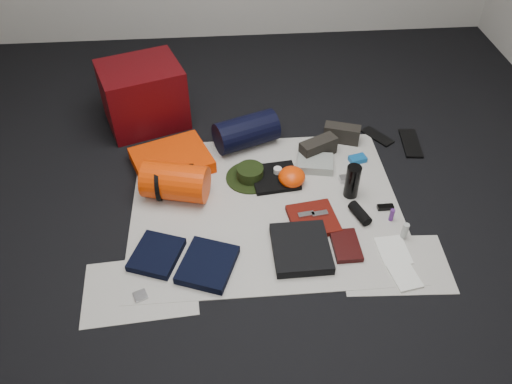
{
  "coord_description": "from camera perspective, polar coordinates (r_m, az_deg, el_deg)",
  "views": [
    {
      "loc": [
        -0.23,
        -2.11,
        2.13
      ],
      "look_at": [
        -0.06,
        0.02,
        0.1
      ],
      "focal_mm": 35.0,
      "sensor_mm": 36.0,
      "label": 1
    }
  ],
  "objects": [
    {
      "name": "boonie_brim",
      "position": [
        3.18,
        -0.67,
        1.69
      ],
      "size": [
        0.31,
        0.31,
        0.01
      ],
      "primitive_type": "cylinder",
      "rotation": [
        0.0,
        0.0,
        0.01
      ],
      "color": "black",
      "rests_on": "newspaper_mat"
    },
    {
      "name": "orange_stuff_sack",
      "position": [
        3.12,
        4.11,
        1.75
      ],
      "size": [
        0.2,
        0.2,
        0.11
      ],
      "primitive_type": "ellipsoid",
      "rotation": [
        0.0,
        0.0,
        -0.23
      ],
      "color": "#E33703",
      "rests_on": "newspaper_mat"
    },
    {
      "name": "red_shirt",
      "position": [
        2.92,
        6.55,
        -3.14
      ],
      "size": [
        0.3,
        0.3,
        0.04
      ],
      "primitive_type": "cube",
      "rotation": [
        0.0,
        0.0,
        0.14
      ],
      "color": "#560F09",
      "rests_on": "newspaper_mat"
    },
    {
      "name": "newspaper_sheet_front_left",
      "position": [
        2.68,
        -13.04,
        -10.71
      ],
      "size": [
        0.61,
        0.44,
        0.0
      ],
      "primitive_type": "cube",
      "rotation": [
        0.0,
        0.0,
        0.07
      ],
      "color": "silver",
      "rests_on": "floor"
    },
    {
      "name": "trousers_navy_b",
      "position": [
        2.69,
        -5.55,
        -8.25
      ],
      "size": [
        0.36,
        0.38,
        0.05
      ],
      "primitive_type": "cube",
      "rotation": [
        0.0,
        0.0,
        -0.36
      ],
      "color": "black",
      "rests_on": "newspaper_mat"
    },
    {
      "name": "cyan_case",
      "position": [
        3.37,
        11.54,
        3.72
      ],
      "size": [
        0.12,
        0.09,
        0.03
      ],
      "primitive_type": "cube",
      "rotation": [
        0.0,
        0.0,
        0.25
      ],
      "color": "#0E508F",
      "rests_on": "newspaper_mat"
    },
    {
      "name": "toiletry_clear",
      "position": [
        2.91,
        16.65,
        -4.31
      ],
      "size": [
        0.05,
        0.05,
        0.1
      ],
      "primitive_type": "cylinder",
      "rotation": [
        0.0,
        0.0,
        -0.35
      ],
      "color": "#A1A6A2",
      "rests_on": "newspaper_mat"
    },
    {
      "name": "sunglasses",
      "position": [
        3.07,
        14.56,
        -1.69
      ],
      "size": [
        0.1,
        0.04,
        0.02
      ],
      "primitive_type": "cube",
      "rotation": [
        0.0,
        0.0,
        0.01
      ],
      "color": "black",
      "rests_on": "newspaper_mat"
    },
    {
      "name": "trousers_charcoal",
      "position": [
        2.75,
        5.15,
        -6.43
      ],
      "size": [
        0.31,
        0.36,
        0.05
      ],
      "primitive_type": "cube",
      "rotation": [
        0.0,
        0.0,
        0.02
      ],
      "color": "black",
      "rests_on": "newspaper_mat"
    },
    {
      "name": "sack_strap_left",
      "position": [
        3.04,
        -11.05,
        0.98
      ],
      "size": [
        0.02,
        0.22,
        0.22
      ],
      "primitive_type": "cylinder",
      "rotation": [
        0.0,
        1.57,
        0.0
      ],
      "color": "black",
      "rests_on": "newspaper_mat"
    },
    {
      "name": "paperback_book",
      "position": [
        2.81,
        10.25,
        -6.04
      ],
      "size": [
        0.15,
        0.23,
        0.03
      ],
      "primitive_type": "cube",
      "rotation": [
        0.0,
        0.0,
        0.01
      ],
      "color": "black",
      "rests_on": "newspaper_mat"
    },
    {
      "name": "energy_bar_b",
      "position": [
        2.92,
        7.29,
        -2.47
      ],
      "size": [
        0.1,
        0.05,
        0.01
      ],
      "primitive_type": "cube",
      "rotation": [
        0.0,
        0.0,
        0.14
      ],
      "color": "#B6B6BB",
      "rests_on": "red_shirt"
    },
    {
      "name": "navy_duffel",
      "position": [
        3.38,
        -1.12,
        6.91
      ],
      "size": [
        0.47,
        0.36,
        0.22
      ],
      "primitive_type": "cylinder",
      "rotation": [
        0.0,
        1.57,
        0.37
      ],
      "color": "black",
      "rests_on": "newspaper_mat"
    },
    {
      "name": "key_cluster",
      "position": [
        2.65,
        -13.08,
        -11.47
      ],
      "size": [
        0.08,
        0.08,
        0.01
      ],
      "primitive_type": "cube",
      "rotation": [
        0.0,
        0.0,
        0.38
      ],
      "color": "#B6B6BB",
      "rests_on": "newspaper_mat"
    },
    {
      "name": "trousers_navy_a",
      "position": [
        2.77,
        -11.29,
        -7.02
      ],
      "size": [
        0.32,
        0.34,
        0.04
      ],
      "primitive_type": "cube",
      "rotation": [
        0.0,
        0.0,
        -0.36
      ],
      "color": "black",
      "rests_on": "newspaper_mat"
    },
    {
      "name": "floor",
      "position": [
        3.02,
        1.12,
        -1.73
      ],
      "size": [
        4.5,
        4.5,
        0.02
      ],
      "primitive_type": "cube",
      "color": "black",
      "rests_on": "ground"
    },
    {
      "name": "map_printout",
      "position": [
        2.86,
        15.42,
        -6.46
      ],
      "size": [
        0.17,
        0.21,
        0.01
      ],
      "primitive_type": "cube",
      "rotation": [
        0.0,
        0.0,
        0.05
      ],
      "color": "silver",
      "rests_on": "newspaper_mat"
    },
    {
      "name": "newspaper_mat",
      "position": [
        3.01,
        1.12,
        -1.56
      ],
      "size": [
        1.6,
        1.3,
        0.01
      ],
      "primitive_type": "cube",
      "color": "silver",
      "rests_on": "floor"
    },
    {
      "name": "flip_flop_right",
      "position": [
        3.62,
        17.26,
        5.33
      ],
      "size": [
        0.15,
        0.32,
        0.02
      ],
      "primitive_type": "cube",
      "rotation": [
        0.0,
        0.0,
        -0.11
      ],
      "color": "black",
      "rests_on": "floor"
    },
    {
      "name": "black_tshirt",
      "position": [
        3.17,
        2.17,
        1.67
      ],
      "size": [
        0.31,
        0.3,
        0.03
      ],
      "primitive_type": "cube",
      "rotation": [
        0.0,
        0.0,
        0.11
      ],
      "color": "black",
      "rests_on": "newspaper_mat"
    },
    {
      "name": "tape_roll",
      "position": [
        3.17,
        2.49,
        2.47
      ],
      "size": [
        0.05,
        0.05,
        0.04
      ],
      "primitive_type": "cylinder",
      "color": "silver",
      "rests_on": "black_tshirt"
    },
    {
      "name": "sack_strap_right",
      "position": [
        3.02,
        -7.3,
        1.2
      ],
      "size": [
        0.03,
        0.22,
        0.22
      ],
      "primitive_type": "cylinder",
      "rotation": [
        0.0,
        1.57,
        0.0
      ],
      "color": "black",
      "rests_on": "newspaper_mat"
    },
    {
      "name": "water_bottle",
      "position": [
        3.05,
        10.96,
        1.2
      ],
      "size": [
        0.11,
        0.11,
        0.22
      ],
      "primitive_type": "cylinder",
      "rotation": [
        0.0,
        0.0,
        0.3
      ],
      "color": "black",
      "rests_on": "newspaper_mat"
    },
    {
      "name": "stuff_sack",
      "position": [
        3.03,
        -9.19,
        1.17
      ],
      "size": [
        0.43,
        0.31,
        0.23
      ],
      "primitive_type": "cylinder",
      "rotation": [
        0.0,
        1.57,
        -0.24
      ],
      "color": "#E33703",
      "rests_on": "newspaper_mat"
    },
    {
      "name": "boonie_crown",
      "position": [
        3.15,
        -0.68,
        2.25
      ],
      "size": [
        0.17,
        0.17,
        0.07
      ],
      "primitive_type": "cylinder",
      "color": "black",
      "rests_on": "boonie_brim"
    },
    {
      "name": "toiletry_purple",
      "position": [
        3.0,
        15.25,
        -2.55
      ],
      "size": [
        0.03,
        0.03,
        0.08
      ],
      "primitive_type": "cylinder",
      "rotation": [
        0.0,
        0.0,
        0.03
      ],
      "color": "#552577",
      "rests_on": "newspaper_mat"
    },
    {
      "name": "energy_bar_a",
      "position": [
        2.91,
        5.75,
        -2.57
      ],
      "size": [
        0.1,
        0.05,
        0.01
      ],
      "primitive_type": "cube",
      "rotation": [
        0.0,
        0.0,
        0.14
      ],
      "color": "#B6B6BB",
      "rests_on": "red_shirt"
    },
    {
      "name": "red_cabinet",
      "position": [
        3.64,
        -12.76,
        10.75
      ],
      "size": [
        0.65,
        0.6,
        0.44
      ],
      "primitive_type": "cube",
      "rotation": [
        0.0,
        0.0,
        0.34
      ],
      "color": "#4A0509",
      "rests_on": "floor"
    },
    {
      "name": "compact_camera",
      "position": [
        3.2,
        10.29,
        1.49
      ],
      "size": [
        0.09,
        0.06,
        0.04
      ],
      "primitive_type": "cube",
      "rotation": [
        0.0,
        0.0,
        0.07
      ],
      "color": "#B6B6BB",
      "rests_on": "newspaper_mat"
    },
    {
      "name": "speaker",
      "position": [
        2.98,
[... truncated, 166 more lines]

